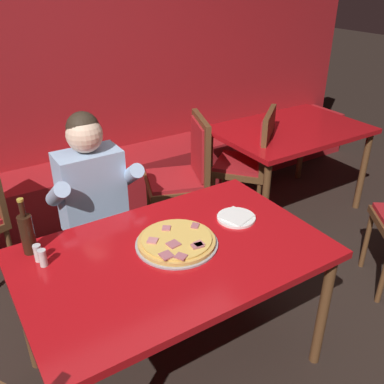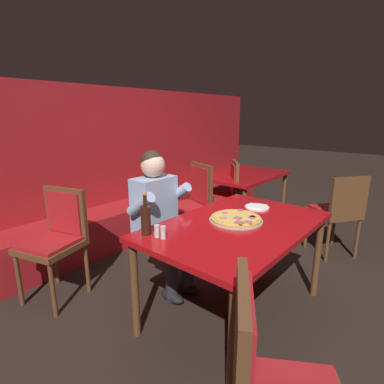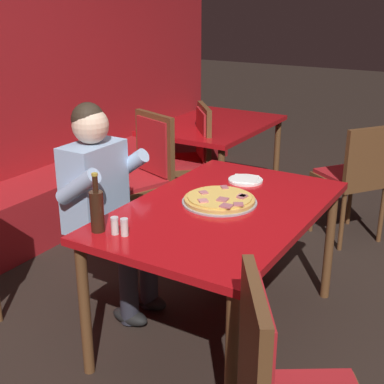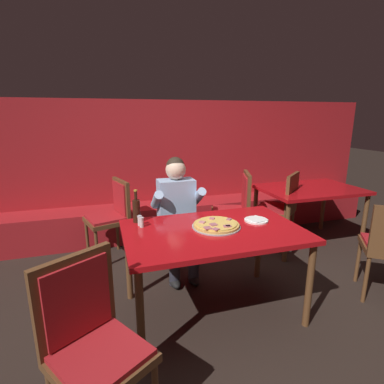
{
  "view_description": "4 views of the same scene",
  "coord_description": "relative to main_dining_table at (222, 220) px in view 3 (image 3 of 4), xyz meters",
  "views": [
    {
      "loc": [
        -0.83,
        -1.47,
        2.0
      ],
      "look_at": [
        0.16,
        0.08,
        1.01
      ],
      "focal_mm": 40.0,
      "sensor_mm": 36.0,
      "label": 1
    },
    {
      "loc": [
        -1.84,
        -1.11,
        1.57
      ],
      "look_at": [
        -0.13,
        0.34,
        0.99
      ],
      "focal_mm": 28.0,
      "sensor_mm": 36.0,
      "label": 2
    },
    {
      "loc": [
        -2.36,
        -1.22,
        1.84
      ],
      "look_at": [
        -0.15,
        0.1,
        0.89
      ],
      "focal_mm": 50.0,
      "sensor_mm": 36.0,
      "label": 3
    },
    {
      "loc": [
        -0.85,
        -2.17,
        1.69
      ],
      "look_at": [
        -0.08,
        0.34,
        1.01
      ],
      "focal_mm": 28.0,
      "sensor_mm": 36.0,
      "label": 4
    }
  ],
  "objects": [
    {
      "name": "ground_plane",
      "position": [
        0.0,
        0.0,
        -0.7
      ],
      "size": [
        24.0,
        24.0,
        0.0
      ],
      "primitive_type": "plane",
      "color": "black"
    },
    {
      "name": "main_dining_table",
      "position": [
        0.0,
        0.0,
        0.0
      ],
      "size": [
        1.47,
        0.93,
        0.77
      ],
      "color": "brown",
      "rests_on": "ground_plane"
    },
    {
      "name": "pizza",
      "position": [
        0.04,
        0.04,
        0.09
      ],
      "size": [
        0.41,
        0.41,
        0.05
      ],
      "color": "#9E9EA3",
      "rests_on": "main_dining_table"
    },
    {
      "name": "plate_white_paper",
      "position": [
        0.44,
        0.07,
        0.08
      ],
      "size": [
        0.21,
        0.21,
        0.02
      ],
      "color": "white",
      "rests_on": "main_dining_table"
    },
    {
      "name": "beer_bottle",
      "position": [
        -0.58,
        0.37,
        0.19
      ],
      "size": [
        0.07,
        0.07,
        0.29
      ],
      "color": "black",
      "rests_on": "main_dining_table"
    },
    {
      "name": "shaker_red_pepper_flakes",
      "position": [
        -0.57,
        0.27,
        0.11
      ],
      "size": [
        0.04,
        0.04,
        0.09
      ],
      "color": "silver",
      "rests_on": "main_dining_table"
    },
    {
      "name": "shaker_oregano",
      "position": [
        -0.56,
        0.22,
        0.11
      ],
      "size": [
        0.04,
        0.04,
        0.09
      ],
      "color": "silver",
      "rests_on": "main_dining_table"
    },
    {
      "name": "diner_seated_blue_shirt",
      "position": [
        -0.12,
        0.7,
        0.01
      ],
      "size": [
        0.53,
        0.53,
        1.27
      ],
      "color": "black",
      "rests_on": "ground_plane"
    },
    {
      "name": "dining_chair_near_right",
      "position": [
        1.32,
        1.0,
        -0.12
      ],
      "size": [
        0.62,
        0.62,
        0.99
      ],
      "color": "brown",
      "rests_on": "ground_plane"
    },
    {
      "name": "dining_chair_side_aisle",
      "position": [
        1.61,
        -0.31,
        -0.13
      ],
      "size": [
        0.61,
        0.61,
        0.94
      ],
      "color": "brown",
      "rests_on": "ground_plane"
    },
    {
      "name": "dining_chair_by_booth",
      "position": [
        0.71,
        1.05,
        -0.1
      ],
      "size": [
        0.56,
        0.56,
        1.02
      ],
      "color": "brown",
      "rests_on": "ground_plane"
    },
    {
      "name": "background_dining_table",
      "position": [
        1.73,
        0.99,
        -0.01
      ],
      "size": [
        1.26,
        0.87,
        0.77
      ],
      "color": "brown",
      "rests_on": "ground_plane"
    }
  ]
}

